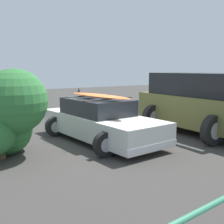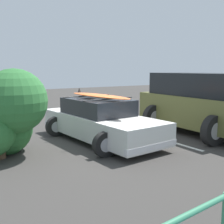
{
  "view_description": "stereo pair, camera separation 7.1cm",
  "coord_description": "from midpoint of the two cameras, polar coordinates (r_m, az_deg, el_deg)",
  "views": [
    {
      "loc": [
        4.29,
        7.05,
        2.13
      ],
      "look_at": [
        -0.02,
        0.65,
        0.95
      ],
      "focal_mm": 45.0,
      "sensor_mm": 36.0,
      "label": 1
    },
    {
      "loc": [
        4.23,
        7.09,
        2.13
      ],
      "look_at": [
        -0.02,
        0.65,
        0.95
      ],
      "focal_mm": 45.0,
      "sensor_mm": 36.0,
      "label": 2
    }
  ],
  "objects": [
    {
      "name": "ground_plane",
      "position": [
        8.52,
        -2.8,
        -5.85
      ],
      "size": [
        44.0,
        44.0,
        0.02
      ],
      "primitive_type": "cube",
      "color": "#383533",
      "rests_on": "ground"
    },
    {
      "name": "parking_stripe",
      "position": [
        9.44,
        6.18,
        -4.38
      ],
      "size": [
        0.12,
        4.87,
        0.0
      ],
      "primitive_type": "cube",
      "rotation": [
        0.0,
        0.0,
        1.57
      ],
      "color": "silver",
      "rests_on": "ground"
    },
    {
      "name": "sedan_car",
      "position": [
        8.39,
        -2.7,
        -1.77
      ],
      "size": [
        2.44,
        4.48,
        1.54
      ],
      "color": "silver",
      "rests_on": "ground"
    },
    {
      "name": "suv_car",
      "position": [
        9.81,
        17.33,
        1.88
      ],
      "size": [
        2.89,
        4.56,
        2.01
      ],
      "color": "brown",
      "rests_on": "ground"
    },
    {
      "name": "bush_near_left",
      "position": [
        7.34,
        -21.91,
        -1.49
      ],
      "size": [
        2.1,
        2.06,
        2.23
      ],
      "color": "brown",
      "rests_on": "ground"
    }
  ]
}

